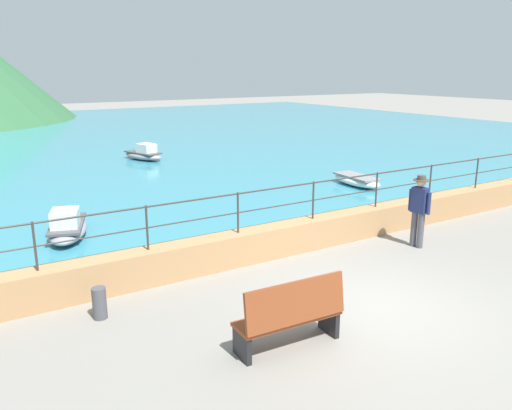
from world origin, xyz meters
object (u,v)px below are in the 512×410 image
bench_main (291,315)px  boat_4 (67,227)px  boat_2 (144,154)px  boat_5 (357,180)px  person_walking (419,207)px  bollard (99,303)px

bench_main → boat_4: (-1.73, 7.15, -0.23)m
bench_main → boat_4: bearing=103.6°
boat_2 → boat_5: 10.35m
bench_main → boat_2: bearing=77.3°
bench_main → boat_2: bench_main is taller
person_walking → boat_5: (3.22, 5.58, -0.72)m
boat_5 → person_walking: bearing=-120.0°
bench_main → person_walking: 5.71m
person_walking → boat_4: (-7.00, 4.98, -0.65)m
person_walking → bollard: person_walking is taller
person_walking → boat_5: size_ratio=0.74×
bench_main → boat_5: 11.49m
boat_4 → boat_5: boat_4 is taller
person_walking → boat_2: person_walking is taller
bench_main → boat_5: size_ratio=0.73×
boat_2 → boat_4: (-5.56, -9.84, 0.00)m
person_walking → bench_main: bearing=-157.6°
boat_2 → boat_4: bearing=-119.4°
bench_main → boat_4: 7.36m
person_walking → boat_2: size_ratio=0.71×
boat_4 → bench_main: bearing=-76.4°
bollard → boat_5: bearing=26.1°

